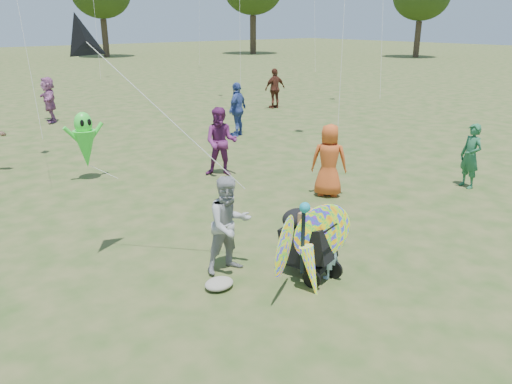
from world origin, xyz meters
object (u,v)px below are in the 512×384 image
child_girl (331,249)px  jogging_stroller (306,238)px  crowd_j (49,100)px  adult_man (229,225)px  crowd_a (329,160)px  crowd_c (237,109)px  butterfly_kite (306,249)px  crowd_e (221,142)px  alien_kite (85,143)px  crowd_f (471,156)px  crowd_h (275,88)px

child_girl → jogging_stroller: jogging_stroller is taller
child_girl → crowd_j: crowd_j is taller
adult_man → crowd_a: crowd_a is taller
crowd_c → butterfly_kite: 10.79m
crowd_e → child_girl: bearing=-64.8°
crowd_e → butterfly_kite: crowd_e is taller
crowd_c → crowd_e: (-3.21, -3.52, -0.04)m
crowd_a → crowd_c: bearing=-58.0°
crowd_e → crowd_j: bearing=139.7°
alien_kite → crowd_a: bearing=-50.7°
child_girl → crowd_e: size_ratio=0.54×
crowd_j → alien_kite: crowd_j is taller
adult_man → alien_kite: 6.23m
jogging_stroller → alien_kite: bearing=80.8°
crowd_f → crowd_j: 15.72m
adult_man → crowd_a: size_ratio=0.95×
crowd_f → crowd_e: bearing=-121.8°
crowd_j → butterfly_kite: 15.96m
crowd_c → alien_kite: 6.30m
jogging_stroller → butterfly_kite: size_ratio=0.64×
child_girl → crowd_h: 16.11m
adult_man → crowd_a: 4.24m
crowd_f → butterfly_kite: bearing=-64.3°
crowd_c → jogging_stroller: bearing=33.5°
child_girl → alien_kite: size_ratio=0.56×
child_girl → crowd_e: bearing=-121.4°
alien_kite → crowd_f: bearing=-42.8°
crowd_j → crowd_c: bearing=43.6°
crowd_e → crowd_a: bearing=-27.2°
adult_man → crowd_c: bearing=58.5°
child_girl → jogging_stroller: bearing=-69.2°
crowd_a → crowd_j: 13.28m
crowd_f → crowd_j: (-5.14, 14.85, 0.11)m
crowd_a → crowd_j: bearing=-30.0°
crowd_h → alien_kite: bearing=31.6°
adult_man → crowd_e: (2.97, 4.40, 0.09)m
jogging_stroller → butterfly_kite: butterfly_kite is taller
crowd_e → crowd_h: (8.06, 7.08, 0.01)m
crowd_h → crowd_c: bearing=42.1°
jogging_stroller → crowd_c: bearing=43.5°
crowd_c → crowd_f: 8.17m
crowd_c → crowd_h: crowd_c is taller
crowd_j → alien_kite: 8.61m
child_girl → crowd_f: crowd_f is taller
child_girl → adult_man: 1.64m
crowd_c → crowd_j: crowd_c is taller
crowd_h → butterfly_kite: (-10.54, -12.73, -0.22)m
butterfly_kite → alien_kite: size_ratio=1.00×
crowd_f → crowd_c: bearing=-157.2°
crowd_e → crowd_h: size_ratio=0.99×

